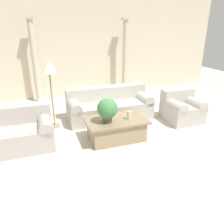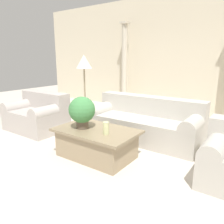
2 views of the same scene
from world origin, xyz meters
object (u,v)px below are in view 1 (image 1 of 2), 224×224
floor_lamp (49,72)px  loveseat (20,131)px  potted_plant (107,109)px  armchair (182,108)px  coffee_table (116,129)px  sofa_long (109,106)px

floor_lamp → loveseat: bearing=-134.4°
potted_plant → armchair: 2.23m
coffee_table → armchair: size_ratio=1.49×
sofa_long → loveseat: same height
potted_plant → coffee_table: bearing=18.8°
sofa_long → armchair: 1.85m
sofa_long → floor_lamp: 1.75m
floor_lamp → armchair: (3.12, -0.66, -1.00)m
sofa_long → floor_lamp: size_ratio=1.36×
coffee_table → floor_lamp: (-1.19, 1.07, 1.11)m
coffee_table → armchair: armchair is taller
floor_lamp → armchair: bearing=-12.0°
coffee_table → sofa_long: bearing=78.6°
coffee_table → armchair: bearing=11.8°
coffee_table → potted_plant: (-0.22, -0.07, 0.50)m
sofa_long → floor_lamp: floor_lamp is taller
potted_plant → armchair: (2.14, 0.48, -0.40)m
coffee_table → floor_lamp: size_ratio=0.80×
potted_plant → armchair: size_ratio=0.59×
loveseat → potted_plant: (1.70, -0.40, 0.39)m
coffee_table → floor_lamp: bearing=138.1°
loveseat → armchair: size_ratio=1.48×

